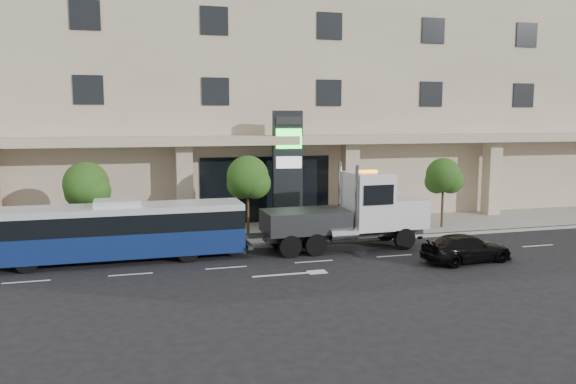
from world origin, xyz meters
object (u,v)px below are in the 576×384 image
object	(u,v)px
city_bus	(119,230)
signage_pylon	(287,169)
tow_truck	(352,213)
black_sedan	(467,248)

from	to	relation	value
city_bus	signage_pylon	size ratio (longest dim) A/B	1.66
tow_truck	black_sedan	distance (m)	5.70
city_bus	tow_truck	xyz separation A→B (m)	(11.16, -0.29, 0.31)
black_sedan	signage_pylon	size ratio (longest dim) A/B	0.64
black_sedan	signage_pylon	distance (m)	11.28
city_bus	tow_truck	bearing A→B (deg)	-1.79
tow_truck	black_sedan	size ratio (longest dim) A/B	2.17
city_bus	signage_pylon	xyz separation A→B (m)	(9.25, 4.93, 2.12)
tow_truck	black_sedan	world-z (taller)	tow_truck
city_bus	tow_truck	distance (m)	11.17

